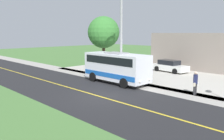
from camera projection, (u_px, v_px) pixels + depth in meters
ground_plane at (100, 97)px, 17.98m from camera, size 120.00×120.00×0.00m
road_surface at (100, 97)px, 17.98m from camera, size 8.00×100.00×0.01m
sidewalk at (143, 86)px, 21.56m from camera, size 2.40×100.00×0.01m
parking_lot_surface at (210, 80)px, 24.39m from camera, size 14.00×36.00×0.01m
road_centre_line at (100, 97)px, 17.98m from camera, size 0.16×100.00×0.00m
shuttle_bus_front at (116, 66)px, 22.73m from camera, size 2.61×6.92×2.94m
pedestrian_with_bags at (195, 82)px, 18.42m from camera, size 0.72×0.34×1.83m
street_light_pole at (120, 32)px, 22.43m from camera, size 1.97×0.24×8.83m
parked_car_near at (170, 66)px, 29.34m from camera, size 2.32×4.55×1.45m
tree_curbside at (104, 32)px, 27.81m from camera, size 3.73×3.73×6.71m
commercial_building at (223, 51)px, 31.85m from camera, size 10.00×16.41×4.76m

